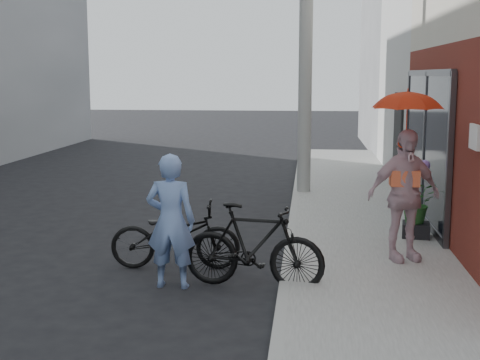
% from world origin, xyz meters
% --- Properties ---
extents(ground, '(80.00, 80.00, 0.00)m').
position_xyz_m(ground, '(0.00, 0.00, 0.00)').
color(ground, black).
rests_on(ground, ground).
extents(sidewalk, '(2.20, 24.00, 0.12)m').
position_xyz_m(sidewalk, '(2.10, 2.00, 0.06)').
color(sidewalk, gray).
rests_on(sidewalk, ground).
extents(curb, '(0.12, 24.00, 0.12)m').
position_xyz_m(curb, '(0.94, 2.00, 0.06)').
color(curb, '#9E9E99').
rests_on(curb, ground).
extents(utility_pole, '(0.28, 0.28, 7.00)m').
position_xyz_m(utility_pole, '(1.10, 6.00, 3.50)').
color(utility_pole, '#9E9E99').
rests_on(utility_pole, ground).
extents(officer, '(0.60, 0.40, 1.63)m').
position_xyz_m(officer, '(-0.43, -0.26, 0.82)').
color(officer, '#7391CD').
rests_on(officer, ground).
extents(bike_left, '(1.76, 0.74, 0.90)m').
position_xyz_m(bike_left, '(-0.54, 0.52, 0.45)').
color(bike_left, black).
rests_on(bike_left, ground).
extents(bike_right, '(1.78, 0.74, 1.04)m').
position_xyz_m(bike_right, '(0.56, -0.20, 0.52)').
color(bike_right, black).
rests_on(bike_right, ground).
extents(kimono_woman, '(1.10, 0.76, 1.74)m').
position_xyz_m(kimono_woman, '(2.45, 0.83, 0.99)').
color(kimono_woman, beige).
rests_on(kimono_woman, sidewalk).
extents(parasol, '(0.87, 0.87, 0.77)m').
position_xyz_m(parasol, '(2.45, 0.83, 2.24)').
color(parasol, red).
rests_on(parasol, kimono_woman).
extents(planter, '(0.46, 0.46, 0.21)m').
position_xyz_m(planter, '(2.84, 2.15, 0.23)').
color(planter, black).
rests_on(planter, sidewalk).
extents(potted_plant, '(0.57, 0.50, 0.64)m').
position_xyz_m(potted_plant, '(2.84, 2.15, 0.65)').
color(potted_plant, '#265D25').
rests_on(potted_plant, planter).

